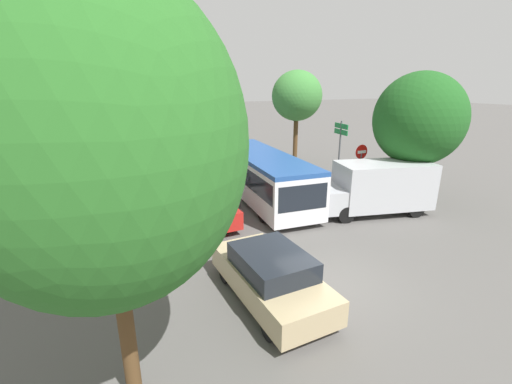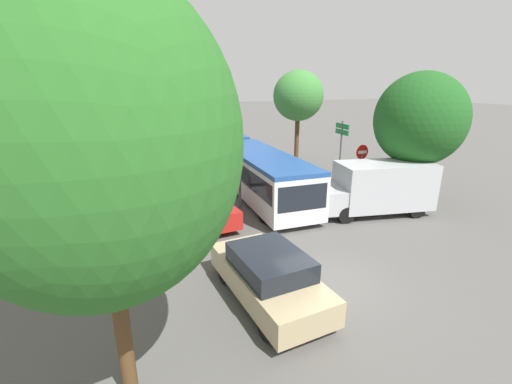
% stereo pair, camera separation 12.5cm
% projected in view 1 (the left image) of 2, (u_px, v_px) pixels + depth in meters
% --- Properties ---
extents(ground_plane, '(200.00, 200.00, 0.00)m').
position_uv_depth(ground_plane, '(329.00, 283.00, 10.09)').
color(ground_plane, '#565451').
extents(articulated_bus, '(3.66, 15.97, 2.35)m').
position_uv_depth(articulated_bus, '(241.00, 159.00, 20.14)').
color(articulated_bus, silver).
rests_on(articulated_bus, ground).
extents(city_bus_rear, '(3.30, 11.39, 2.42)m').
position_uv_depth(city_bus_rear, '(135.00, 125.00, 36.60)').
color(city_bus_rear, red).
rests_on(city_bus_rear, ground).
extents(queued_car_tan, '(1.91, 4.24, 1.45)m').
position_uv_depth(queued_car_tan, '(270.00, 275.00, 9.12)').
color(queued_car_tan, tan).
rests_on(queued_car_tan, ground).
extents(queued_car_red, '(1.99, 4.41, 1.51)m').
position_uv_depth(queued_car_red, '(202.00, 204.00, 14.40)').
color(queued_car_red, '#B21E19').
rests_on(queued_car_red, ground).
extents(queued_car_graphite, '(1.89, 4.18, 1.43)m').
position_uv_depth(queued_car_graphite, '(181.00, 173.00, 19.66)').
color(queued_car_graphite, '#47474C').
rests_on(queued_car_graphite, ground).
extents(queued_car_navy, '(1.87, 4.13, 1.42)m').
position_uv_depth(queued_car_navy, '(162.00, 154.00, 24.86)').
color(queued_car_navy, navy).
rests_on(queued_car_navy, ground).
extents(white_van, '(5.32, 3.08, 2.31)m').
position_uv_depth(white_van, '(378.00, 186.00, 15.25)').
color(white_van, '#B7BABF').
rests_on(white_van, ground).
extents(traffic_light, '(0.37, 0.39, 3.40)m').
position_uv_depth(traffic_light, '(239.00, 156.00, 15.42)').
color(traffic_light, '#56595E').
rests_on(traffic_light, ground).
extents(no_entry_sign, '(0.70, 0.08, 2.82)m').
position_uv_depth(no_entry_sign, '(360.00, 164.00, 16.72)').
color(no_entry_sign, '#56595E').
rests_on(no_entry_sign, ground).
extents(direction_sign_post, '(0.26, 1.39, 3.60)m').
position_uv_depth(direction_sign_post, '(340.00, 139.00, 19.84)').
color(direction_sign_post, '#56595E').
rests_on(direction_sign_post, ground).
extents(tree_left_near, '(4.41, 4.41, 7.33)m').
position_uv_depth(tree_left_near, '(101.00, 144.00, 5.07)').
color(tree_left_near, '#51381E').
rests_on(tree_left_near, ground).
extents(tree_left_mid, '(4.90, 4.90, 7.86)m').
position_uv_depth(tree_left_mid, '(89.00, 107.00, 11.73)').
color(tree_left_mid, '#51381E').
rests_on(tree_left_mid, ground).
extents(tree_left_far, '(3.88, 3.88, 7.01)m').
position_uv_depth(tree_left_far, '(74.00, 99.00, 19.11)').
color(tree_left_far, '#51381E').
rests_on(tree_left_far, ground).
extents(tree_left_distant, '(5.06, 5.06, 7.93)m').
position_uv_depth(tree_left_distant, '(78.00, 90.00, 25.93)').
color(tree_left_distant, '#51381E').
rests_on(tree_left_distant, ground).
extents(tree_right_near, '(4.08, 4.08, 6.18)m').
position_uv_depth(tree_right_near, '(419.00, 119.00, 15.66)').
color(tree_right_near, '#51381E').
rests_on(tree_right_near, ground).
extents(tree_right_mid, '(3.48, 3.48, 6.54)m').
position_uv_depth(tree_right_mid, '(297.00, 96.00, 23.68)').
color(tree_right_mid, '#51381E').
rests_on(tree_right_mid, ground).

